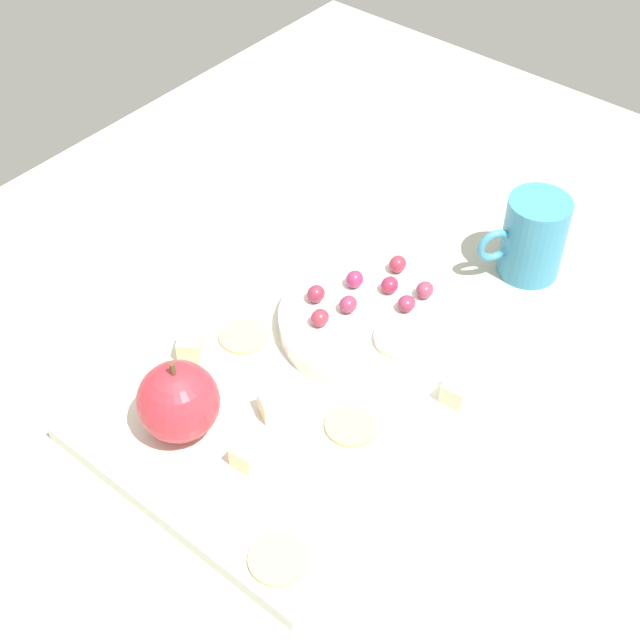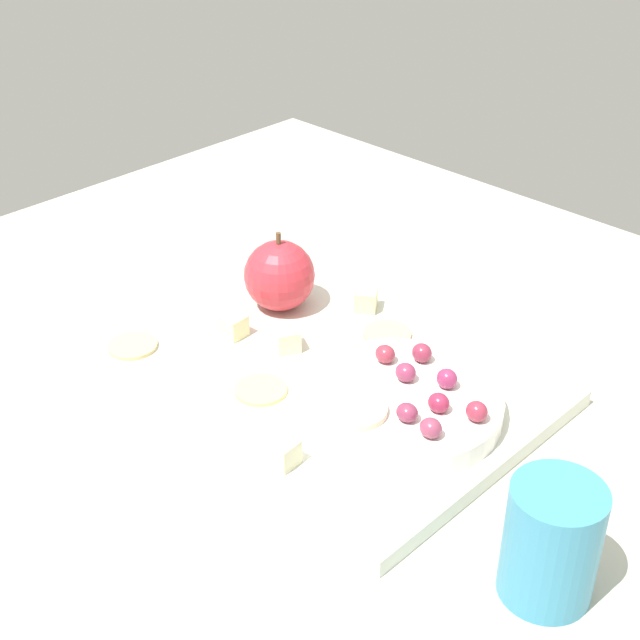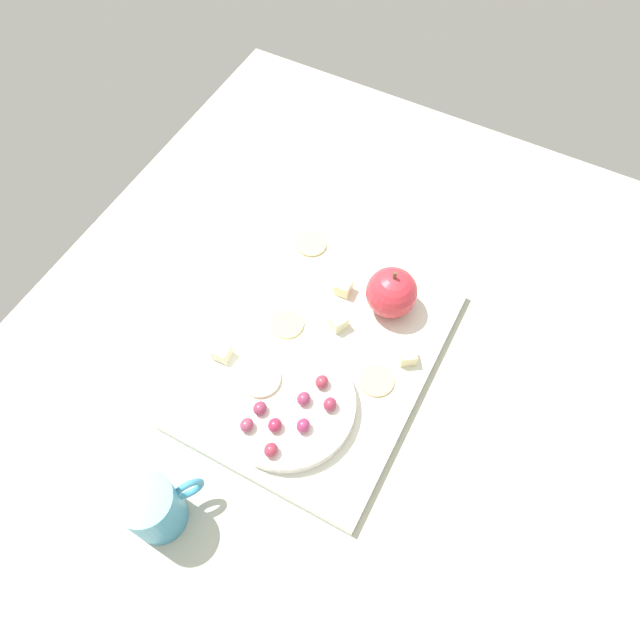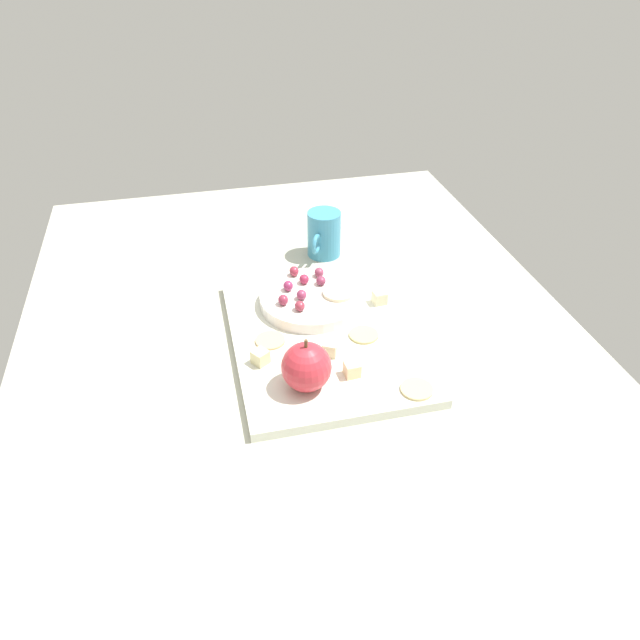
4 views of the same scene
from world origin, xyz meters
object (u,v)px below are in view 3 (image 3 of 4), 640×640
at_px(grape_1, 304,399).
at_px(cracker_0, 376,381).
at_px(grape_3, 247,425).
at_px(grape_4, 303,426).
at_px(grape_5, 330,404).
at_px(cheese_cube_1, 343,287).
at_px(apple_whole, 392,293).
at_px(grape_2, 260,408).
at_px(platter, 321,357).
at_px(apple_slice_0, 260,379).
at_px(grape_7, 271,450).
at_px(cracker_2, 311,244).
at_px(cup, 154,508).
at_px(cracker_1, 287,324).
at_px(grape_6, 275,425).
at_px(cheese_cube_0, 407,356).
at_px(cheese_cube_2, 222,352).
at_px(cheese_cube_3, 338,322).
at_px(grape_0, 320,382).
at_px(serving_dish, 287,404).

bearing_deg(grape_1, cracker_0, -40.89).
height_order(grape_3, grape_4, grape_4).
bearing_deg(grape_5, cheese_cube_1, 21.69).
distance_m(grape_4, grape_5, 0.04).
xyz_separation_m(apple_whole, grape_2, (-0.23, 0.08, -0.01)).
relative_size(platter, grape_3, 20.37).
bearing_deg(grape_1, apple_slice_0, 90.15).
distance_m(cracker_0, grape_7, 0.18).
xyz_separation_m(cracker_2, cup, (-0.45, -0.03, 0.03)).
xyz_separation_m(grape_3, grape_4, (0.03, -0.06, 0.00)).
distance_m(cracker_1, grape_6, 0.16).
bearing_deg(cheese_cube_0, grape_3, 144.57).
bearing_deg(cheese_cube_2, cheese_cube_3, -45.07).
xyz_separation_m(cracker_0, grape_6, (-0.13, 0.08, 0.03)).
xyz_separation_m(cracker_2, grape_0, (-0.21, -0.13, 0.03)).
bearing_deg(grape_1, grape_7, 178.05).
distance_m(cheese_cube_2, grape_0, 0.15).
height_order(cracker_0, cracker_1, same).
distance_m(platter, cracker_1, 0.07).
xyz_separation_m(cracker_2, grape_4, (-0.27, -0.14, 0.03)).
relative_size(apple_whole, cheese_cube_1, 3.28).
xyz_separation_m(platter, cracker_1, (0.02, 0.06, 0.01)).
height_order(grape_6, apple_slice_0, grape_6).
height_order(platter, grape_7, grape_7).
bearing_deg(grape_0, cracker_2, 31.27).
distance_m(cheese_cube_1, apple_slice_0, 0.19).
height_order(cracker_2, cup, cup).
distance_m(serving_dish, apple_whole, 0.22).
bearing_deg(grape_1, grape_0, -14.69).
xyz_separation_m(platter, grape_5, (-0.07, -0.05, 0.04)).
distance_m(cheese_cube_0, grape_6, 0.21).
bearing_deg(serving_dish, apple_slice_0, 77.75).
bearing_deg(grape_0, grape_2, 143.11).
bearing_deg(serving_dish, cracker_1, 29.94).
xyz_separation_m(cheese_cube_0, cheese_cube_2, (-0.11, 0.23, 0.00)).
xyz_separation_m(cracker_1, grape_0, (-0.07, -0.09, 0.03)).
relative_size(platter, cracker_2, 8.09).
height_order(cheese_cube_2, grape_6, grape_6).
bearing_deg(platter, apple_slice_0, 149.41).
relative_size(grape_2, cup, 0.21).
bearing_deg(serving_dish, cheese_cube_2, 78.59).
height_order(cracker_0, grape_4, grape_4).
bearing_deg(cheese_cube_0, serving_dish, 141.29).
bearing_deg(grape_4, cheese_cube_0, -24.80).
bearing_deg(platter, cup, 166.06).
bearing_deg(cracker_0, cheese_cube_1, 44.32).
relative_size(cheese_cube_2, cracker_0, 0.46).
relative_size(grape_0, apple_slice_0, 0.35).
height_order(grape_2, grape_3, same).
bearing_deg(apple_whole, cheese_cube_1, 96.75).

